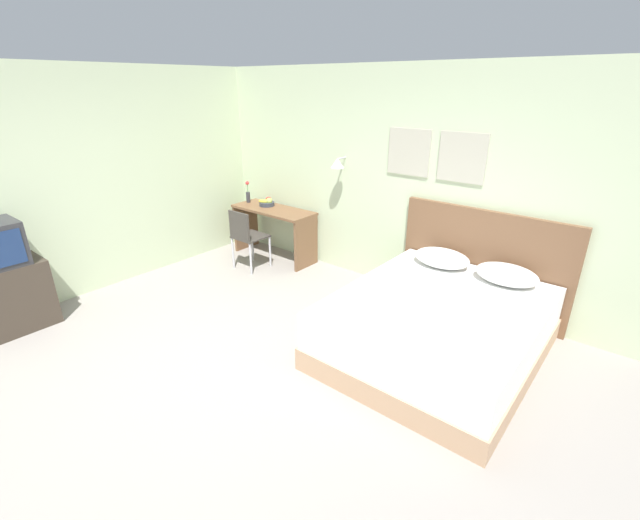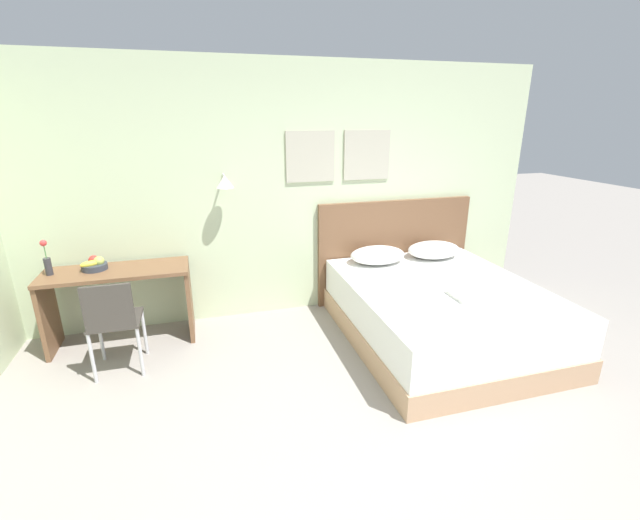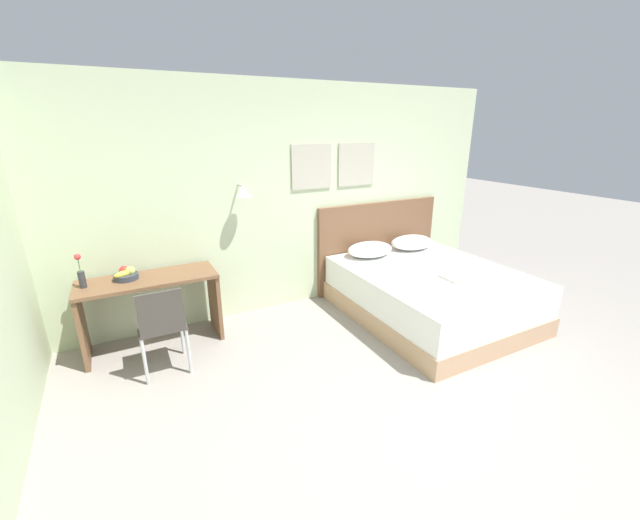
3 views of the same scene
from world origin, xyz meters
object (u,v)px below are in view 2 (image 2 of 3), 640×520
desk (119,291)px  desk_chair (113,319)px  fruit_bowl (95,265)px  pillow_left (378,255)px  bed (440,313)px  folded_towel_near_foot (468,294)px  headboard (394,250)px  flower_vase (47,261)px  pillow_right (434,250)px

desk → desk_chair: desk_chair is taller
desk_chair → fruit_bowl: (-0.21, 0.64, 0.28)m
pillow_left → fruit_bowl: 2.81m
bed → fruit_bowl: (-3.15, 0.86, 0.51)m
pillow_left → folded_towel_near_foot: size_ratio=2.20×
headboard → fruit_bowl: headboard is taller
desk_chair → flower_vase: bearing=134.3°
headboard → pillow_right: size_ratio=3.07×
desk → flower_vase: flower_vase is taller
pillow_left → pillow_right: same height
pillow_left → flower_vase: flower_vase is taller
pillow_right → desk_chair: (-3.28, -0.55, -0.15)m
bed → folded_towel_near_foot: folded_towel_near_foot is taller
flower_vase → pillow_right: bearing=-0.7°
desk_chair → fruit_bowl: 0.73m
desk → fruit_bowl: bearing=162.5°
flower_vase → desk_chair: bearing=-45.7°
desk → fruit_bowl: 0.33m
folded_towel_near_foot → desk_chair: (-2.99, 0.54, -0.09)m
pillow_right → bed: bearing=-113.9°
pillow_left → folded_towel_near_foot: bearing=-69.8°
pillow_right → folded_towel_near_foot: pillow_right is taller
bed → pillow_left: size_ratio=3.44×
folded_towel_near_foot → desk_chair: 3.04m
desk → bed: bearing=-15.2°
pillow_right → desk: (-3.31, 0.03, -0.13)m
pillow_right → flower_vase: flower_vase is taller
pillow_right → folded_towel_near_foot: size_ratio=2.20×
desk → fruit_bowl: size_ratio=5.73×
pillow_right → desk: bearing=179.5°
pillow_right → folded_towel_near_foot: (-0.29, -1.09, -0.06)m
headboard → desk_chair: (-2.93, -0.84, -0.08)m
pillow_right → desk: pillow_right is taller
pillow_left → desk: 2.63m
folded_towel_near_foot → headboard: bearing=92.4°
desk_chair → folded_towel_near_foot: bearing=-10.2°
desk_chair → fruit_bowl: size_ratio=3.78×
desk_chair → flower_vase: (-0.58, 0.59, 0.37)m
folded_towel_near_foot → desk: (-3.02, 1.12, -0.08)m
bed → desk: 3.08m
pillow_right → fruit_bowl: (-3.49, 0.09, 0.13)m
bed → fruit_bowl: bearing=164.7°
desk_chair → fruit_bowl: bearing=108.6°
folded_towel_near_foot → desk: bearing=159.7°
headboard → flower_vase: 3.53m
pillow_left → pillow_right: 0.69m
bed → headboard: (0.00, 1.07, 0.31)m
pillow_right → desk_chair: bearing=-170.5°
bed → flower_vase: size_ratio=6.39×
desk_chair → pillow_right: bearing=9.5°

